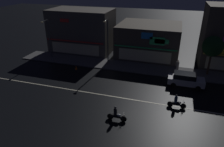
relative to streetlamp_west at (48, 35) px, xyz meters
The scene contains 13 objects.
ground_plane 17.86m from the streetlamp_west, 29.74° to the right, with size 140.00×140.00×0.00m, color black.
lane_divider_stripe 17.86m from the streetlamp_west, 29.74° to the right, with size 36.88×0.16×0.01m, color beige.
sidewalk_far 15.61m from the streetlamp_west, ahead, with size 38.82×3.83×0.14m, color #4C4C4F.
storefront_left_block 16.42m from the streetlamp_west, 22.24° to the left, with size 9.94×8.59×5.32m.
storefront_center_block 6.22m from the streetlamp_west, 55.65° to the left, with size 10.66×6.44×7.29m.
streetlamp_west is the anchor object (origin of this frame).
streetlamp_mid 9.86m from the streetlamp_west, ahead, with size 0.44×1.64×6.74m.
pedestrian_on_sidewalk 20.29m from the streetlamp_west, ahead, with size 0.41×0.41×1.97m.
street_tree 24.13m from the streetlamp_west, ahead, with size 2.65×2.65×5.33m.
parked_car_near_kerb 21.68m from the streetlamp_west, ahead, with size 4.30×1.98×1.67m.
motorcycle_lead 22.33m from the streetlamp_west, 23.44° to the right, with size 1.90×0.60×1.52m.
motorcycle_opposite_lane 19.83m from the streetlamp_west, 40.18° to the right, with size 1.90×0.60×1.52m.
traffic_cone 7.67m from the streetlamp_west, 26.49° to the right, with size 0.36×0.36×0.55m, color orange.
Camera 1 is at (4.13, -19.32, 12.41)m, focal length 33.38 mm.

